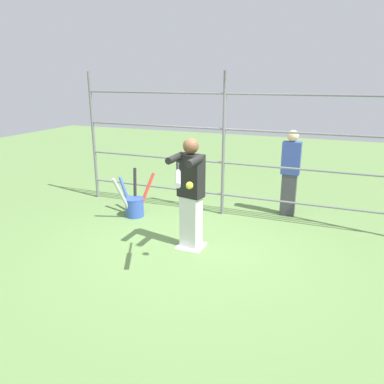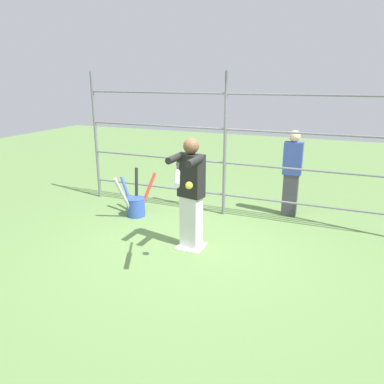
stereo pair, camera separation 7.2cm
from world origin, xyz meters
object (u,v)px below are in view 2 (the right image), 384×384
(batter, at_px, (191,191))
(bat_bucket, at_px, (136,204))
(bystander_behind_fence, at_px, (292,172))
(softball_in_flight, at_px, (189,185))
(baseball_bat_swinging, at_px, (177,176))

(batter, bearing_deg, bat_bucket, -30.18)
(bat_bucket, distance_m, bystander_behind_fence, 3.01)
(softball_in_flight, height_order, bat_bucket, softball_in_flight)
(bat_bucket, xyz_separation_m, bystander_behind_fence, (-2.70, -1.17, 0.62))
(baseball_bat_swinging, xyz_separation_m, bystander_behind_fence, (-0.98, -2.95, -0.53))
(baseball_bat_swinging, bearing_deg, softball_in_flight, -100.62)
(bystander_behind_fence, bearing_deg, baseball_bat_swinging, 71.66)
(bat_bucket, bearing_deg, softball_in_flight, 139.17)
(baseball_bat_swinging, bearing_deg, bat_bucket, -45.98)
(baseball_bat_swinging, bearing_deg, batter, -77.28)
(softball_in_flight, bearing_deg, batter, -68.82)
(batter, xyz_separation_m, bat_bucket, (1.52, -0.88, -0.69))
(batter, xyz_separation_m, softball_in_flight, (-0.25, 0.65, 0.28))
(baseball_bat_swinging, relative_size, bystander_behind_fence, 0.48)
(baseball_bat_swinging, relative_size, bat_bucket, 0.90)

